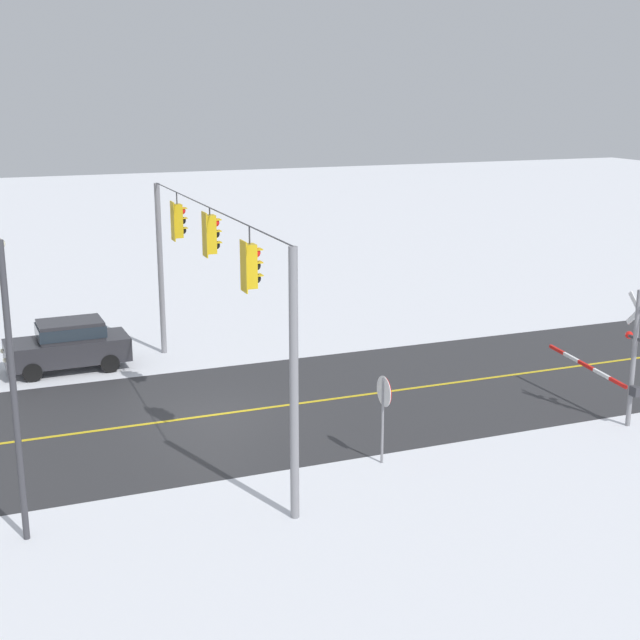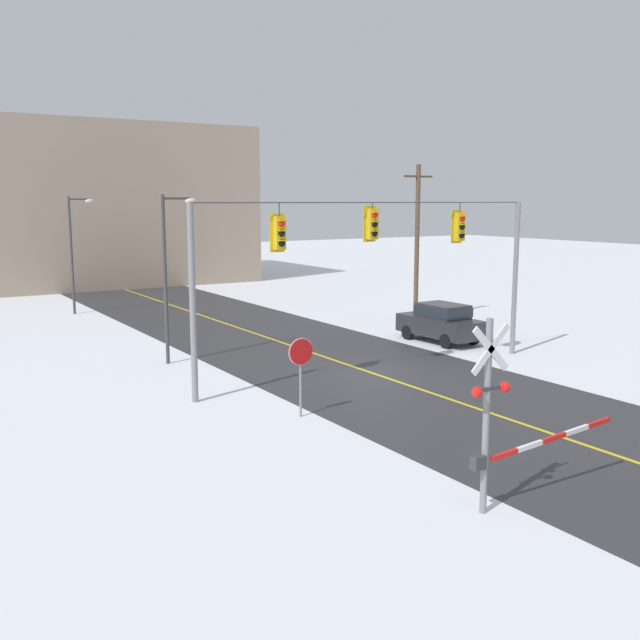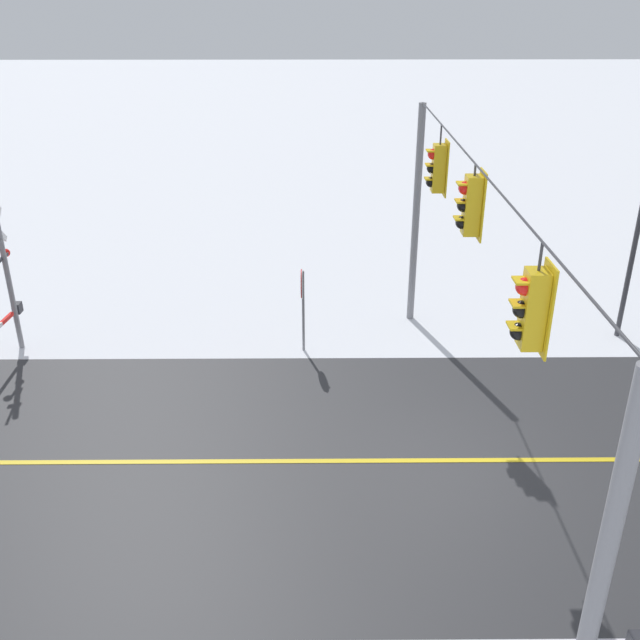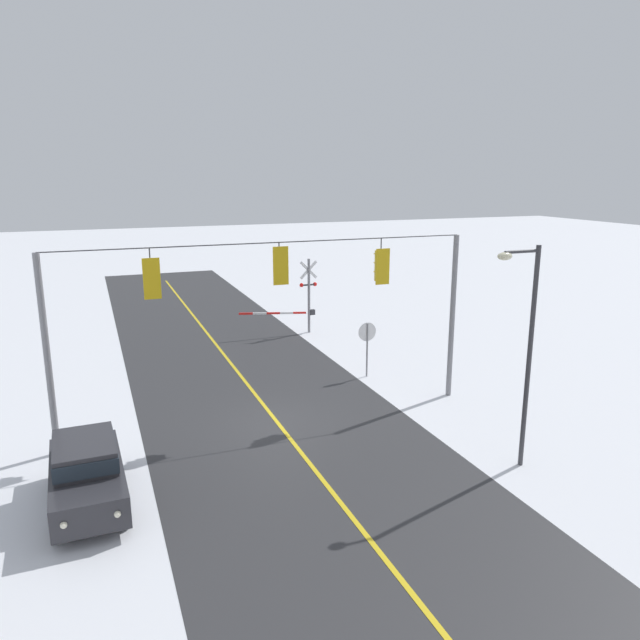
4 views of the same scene
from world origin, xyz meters
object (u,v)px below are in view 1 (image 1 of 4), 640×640
Objects in this scene: parked_car_charcoal at (68,343)px; streetlamp_near at (11,362)px; railroad_crossing at (626,356)px; stop_sign at (384,400)px.

streetlamp_near is at bearing 169.09° from parked_car_charcoal.
stop_sign is at bearing 90.90° from railroad_crossing.
streetlamp_near is (-0.72, 16.59, 1.93)m from railroad_crossing.
parked_car_charcoal is (11.11, 6.62, -0.76)m from stop_sign.
railroad_crossing is (0.12, -7.72, 0.27)m from stop_sign.
streetlamp_near reaches higher than stop_sign.
stop_sign is 9.16m from streetlamp_near.
railroad_crossing is 18.09m from parked_car_charcoal.
railroad_crossing reaches higher than stop_sign.
railroad_crossing is at bearing -89.10° from stop_sign.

